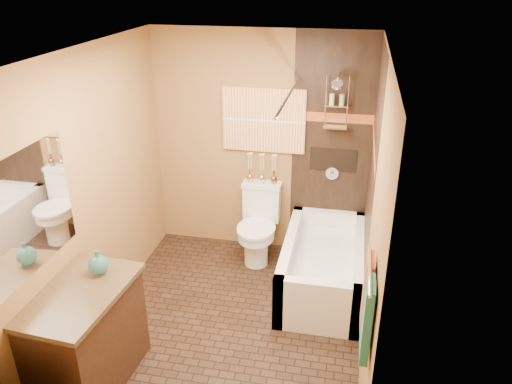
% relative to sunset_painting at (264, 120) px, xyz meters
% --- Properties ---
extents(floor, '(3.00, 3.00, 0.00)m').
position_rel_sunset_painting_xyz_m(floor, '(-0.04, -1.48, -1.55)').
color(floor, black).
rests_on(floor, ground).
extents(wall_left, '(0.02, 3.00, 2.50)m').
position_rel_sunset_painting_xyz_m(wall_left, '(-1.24, -1.48, -0.30)').
color(wall_left, olive).
rests_on(wall_left, floor).
extents(wall_right, '(0.02, 3.00, 2.50)m').
position_rel_sunset_painting_xyz_m(wall_right, '(1.16, -1.48, -0.30)').
color(wall_right, olive).
rests_on(wall_right, floor).
extents(wall_back, '(2.40, 0.02, 2.50)m').
position_rel_sunset_painting_xyz_m(wall_back, '(-0.04, 0.02, -0.30)').
color(wall_back, olive).
rests_on(wall_back, floor).
extents(wall_front, '(2.40, 0.02, 2.50)m').
position_rel_sunset_painting_xyz_m(wall_front, '(-0.04, -2.98, -0.30)').
color(wall_front, olive).
rests_on(wall_front, floor).
extents(ceiling, '(3.00, 3.00, 0.00)m').
position_rel_sunset_painting_xyz_m(ceiling, '(-0.04, -1.48, 0.95)').
color(ceiling, silver).
rests_on(ceiling, wall_back).
extents(alcove_tile_back, '(0.85, 0.01, 2.50)m').
position_rel_sunset_painting_xyz_m(alcove_tile_back, '(0.74, 0.01, -0.30)').
color(alcove_tile_back, black).
rests_on(alcove_tile_back, wall_back).
extents(alcove_tile_right, '(0.01, 1.50, 2.50)m').
position_rel_sunset_painting_xyz_m(alcove_tile_right, '(1.15, -0.73, -0.30)').
color(alcove_tile_right, black).
rests_on(alcove_tile_right, wall_right).
extents(mosaic_band_back, '(0.85, 0.01, 0.10)m').
position_rel_sunset_painting_xyz_m(mosaic_band_back, '(0.74, 0.00, 0.07)').
color(mosaic_band_back, maroon).
rests_on(mosaic_band_back, alcove_tile_back).
extents(mosaic_band_right, '(0.01, 1.50, 0.10)m').
position_rel_sunset_painting_xyz_m(mosaic_band_right, '(1.14, -0.73, 0.07)').
color(mosaic_band_right, maroon).
rests_on(mosaic_band_right, alcove_tile_right).
extents(alcove_niche, '(0.50, 0.01, 0.25)m').
position_rel_sunset_painting_xyz_m(alcove_niche, '(0.76, 0.01, -0.40)').
color(alcove_niche, black).
rests_on(alcove_niche, alcove_tile_back).
extents(shower_fixtures, '(0.24, 0.33, 1.16)m').
position_rel_sunset_painting_xyz_m(shower_fixtures, '(0.76, -0.10, 0.12)').
color(shower_fixtures, silver).
rests_on(shower_fixtures, floor).
extents(curtain_rod, '(0.03, 1.55, 0.03)m').
position_rel_sunset_painting_xyz_m(curtain_rod, '(0.36, -0.73, 0.47)').
color(curtain_rod, silver).
rests_on(curtain_rod, wall_back).
extents(towel_bar, '(0.02, 0.55, 0.02)m').
position_rel_sunset_painting_xyz_m(towel_bar, '(1.11, -2.53, -0.10)').
color(towel_bar, silver).
rests_on(towel_bar, wall_right).
extents(towel_teal, '(0.05, 0.22, 0.52)m').
position_rel_sunset_painting_xyz_m(towel_teal, '(1.12, -2.66, -0.37)').
color(towel_teal, '#216E6D').
rests_on(towel_teal, towel_bar).
extents(towel_rust, '(0.05, 0.22, 0.52)m').
position_rel_sunset_painting_xyz_m(towel_rust, '(1.12, -2.40, -0.37)').
color(towel_rust, maroon).
rests_on(towel_rust, towel_bar).
extents(sunset_painting, '(0.90, 0.04, 0.70)m').
position_rel_sunset_painting_xyz_m(sunset_painting, '(0.00, 0.00, 0.00)').
color(sunset_painting, orange).
rests_on(sunset_painting, wall_back).
extents(vanity_mirror, '(0.01, 1.00, 0.90)m').
position_rel_sunset_painting_xyz_m(vanity_mirror, '(-1.22, -2.36, -0.05)').
color(vanity_mirror, white).
rests_on(vanity_mirror, wall_left).
extents(bathtub, '(0.80, 1.50, 0.55)m').
position_rel_sunset_painting_xyz_m(bathtub, '(0.76, -0.73, -1.33)').
color(bathtub, white).
rests_on(bathtub, floor).
extents(toilet, '(0.43, 0.64, 0.85)m').
position_rel_sunset_painting_xyz_m(toilet, '(0.00, -0.28, -1.12)').
color(toilet, white).
rests_on(toilet, floor).
extents(vanity, '(0.67, 1.02, 0.87)m').
position_rel_sunset_painting_xyz_m(vanity, '(-0.96, -2.36, -1.11)').
color(vanity, black).
rests_on(vanity, floor).
extents(teal_bottle, '(0.17, 0.17, 0.25)m').
position_rel_sunset_painting_xyz_m(teal_bottle, '(-0.91, -2.11, -0.58)').
color(teal_bottle, '#26746C').
rests_on(teal_bottle, vanity).
extents(bud_vases, '(0.34, 0.07, 0.34)m').
position_rel_sunset_painting_xyz_m(bud_vases, '(0.00, -0.09, -0.51)').
color(bud_vases, gold).
rests_on(bud_vases, toilet).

